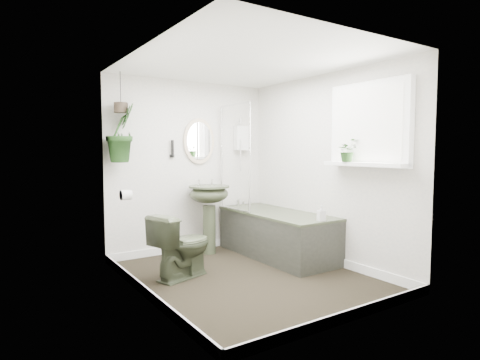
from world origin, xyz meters
TOP-DOWN VIEW (x-y plane):
  - floor at (0.00, 0.00)m, footprint 2.30×2.80m
  - ceiling at (0.00, 0.00)m, footprint 2.30×2.80m
  - wall_back at (0.00, 1.41)m, footprint 2.30×0.02m
  - wall_front at (0.00, -1.41)m, footprint 2.30×0.02m
  - wall_left at (-1.16, 0.00)m, footprint 0.02×2.80m
  - wall_right at (1.16, 0.00)m, footprint 0.02×2.80m
  - skirting at (0.00, 0.00)m, footprint 2.30×2.80m
  - bathtub at (0.80, 0.50)m, footprint 0.72×1.72m
  - bath_screen at (0.47, 0.99)m, footprint 0.04×0.72m
  - shower_box at (0.80, 1.34)m, footprint 0.20×0.10m
  - oval_mirror at (0.13, 1.37)m, footprint 0.46×0.03m
  - wall_sconce at (-0.27, 1.36)m, footprint 0.04×0.04m
  - toilet_roll_holder at (-1.10, 0.70)m, footprint 0.11×0.11m
  - window_recess at (1.09, -0.70)m, footprint 0.08×1.00m
  - window_sill at (1.02, -0.70)m, footprint 0.18×1.00m
  - window_blinds at (1.04, -0.70)m, footprint 0.01×0.86m
  - toilet at (-0.60, 0.37)m, footprint 0.78×0.59m
  - pedestal_sink at (0.13, 1.10)m, footprint 0.59×0.52m
  - sill_plant at (0.97, -0.51)m, footprint 0.24×0.21m
  - hanging_plant at (-0.97, 1.24)m, footprint 0.50×0.48m
  - soap_bottle at (0.81, -0.29)m, footprint 0.10×0.10m
  - hanging_pot at (-0.97, 1.24)m, footprint 0.16×0.16m

SIDE VIEW (x-z plane):
  - floor at x=0.00m, z-range -0.02..0.00m
  - skirting at x=0.00m, z-range 0.00..0.10m
  - bathtub at x=0.80m, z-range 0.00..0.58m
  - toilet at x=-0.60m, z-range 0.00..0.71m
  - pedestal_sink at x=0.13m, z-range 0.00..0.92m
  - soap_bottle at x=0.81m, z-range 0.58..0.76m
  - toilet_roll_holder at x=-1.10m, z-range 0.84..0.96m
  - wall_back at x=0.00m, z-range 0.00..2.30m
  - wall_front at x=0.00m, z-range 0.00..2.30m
  - wall_left at x=-1.16m, z-range 0.00..2.30m
  - wall_right at x=1.16m, z-range 0.00..2.30m
  - window_sill at x=1.02m, z-range 1.21..1.25m
  - bath_screen at x=0.47m, z-range 0.58..1.98m
  - sill_plant at x=0.97m, z-range 1.25..1.50m
  - wall_sconce at x=-0.27m, z-range 1.29..1.51m
  - oval_mirror at x=0.13m, z-range 1.19..1.81m
  - shower_box at x=0.80m, z-range 1.38..1.73m
  - hanging_plant at x=-0.97m, z-range 1.23..1.94m
  - window_recess at x=1.09m, z-range 1.20..2.10m
  - window_blinds at x=1.04m, z-range 1.27..2.03m
  - hanging_pot at x=-0.97m, z-range 1.82..1.94m
  - ceiling at x=0.00m, z-range 2.30..2.32m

